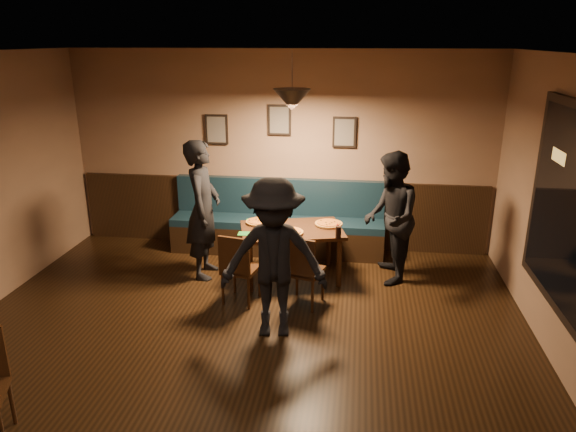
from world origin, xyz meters
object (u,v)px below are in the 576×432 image
object	(u,v)px
chair_near_left	(241,267)
soda_glass	(338,232)
diner_right	(391,218)
diner_front	(274,259)
tabasco_bottle	(337,227)
booth_bench	(277,218)
diner_left	(203,210)
dining_table	(292,253)
chair_near_right	(305,269)

from	to	relation	value
chair_near_left	soda_glass	xyz separation A→B (m)	(1.09, 0.45, 0.32)
diner_right	diner_front	distance (m)	1.92
tabasco_bottle	booth_bench	bearing A→B (deg)	135.14
booth_bench	soda_glass	distance (m)	1.46
soda_glass	diner_right	bearing A→B (deg)	30.81
chair_near_left	soda_glass	world-z (taller)	chair_near_left
diner_left	diner_right	size ratio (longest dim) A/B	1.07
diner_right	dining_table	bearing A→B (deg)	-87.63
dining_table	diner_left	xyz separation A→B (m)	(-1.12, -0.04, 0.55)
diner_left	tabasco_bottle	xyz separation A→B (m)	(1.68, 0.02, -0.16)
dining_table	chair_near_left	distance (m)	0.87
dining_table	chair_near_right	distance (m)	0.72
booth_bench	dining_table	bearing A→B (deg)	-69.72
chair_near_right	soda_glass	world-z (taller)	chair_near_right
chair_near_left	soda_glass	size ratio (longest dim) A/B	5.79
chair_near_left	diner_right	size ratio (longest dim) A/B	0.52
booth_bench	chair_near_right	xyz separation A→B (m)	(0.55, -1.54, -0.07)
diner_right	soda_glass	size ratio (longest dim) A/B	11.22
diner_right	booth_bench	bearing A→B (deg)	-119.13
chair_near_right	tabasco_bottle	xyz separation A→B (m)	(0.33, 0.66, 0.29)
chair_near_left	chair_near_right	distance (m)	0.74
soda_glass	booth_bench	bearing A→B (deg)	129.13
dining_table	diner_right	size ratio (longest dim) A/B	0.76
booth_bench	diner_left	xyz separation A→B (m)	(-0.80, -0.91, 0.38)
dining_table	diner_left	bearing A→B (deg)	167.20
diner_left	diner_front	xyz separation A→B (m)	(1.11, -1.32, -0.05)
diner_right	chair_near_right	bearing A→B (deg)	-53.98
chair_near_right	tabasco_bottle	world-z (taller)	chair_near_right
chair_near_left	tabasco_bottle	bearing A→B (deg)	44.55
tabasco_bottle	diner_right	bearing A→B (deg)	12.08
chair_near_right	tabasco_bottle	size ratio (longest dim) A/B	8.10
diner_right	tabasco_bottle	world-z (taller)	diner_right
booth_bench	chair_near_right	bearing A→B (deg)	-70.22
diner_left	tabasco_bottle	bearing A→B (deg)	-92.11
chair_near_left	diner_left	xyz separation A→B (m)	(-0.62, 0.66, 0.46)
chair_near_left	soda_glass	bearing A→B (deg)	34.40
diner_left	chair_near_right	bearing A→B (deg)	-118.08
chair_near_left	diner_front	world-z (taller)	diner_front
booth_bench	chair_near_left	bearing A→B (deg)	-96.54
tabasco_bottle	soda_glass	bearing A→B (deg)	-84.85
chair_near_left	soda_glass	distance (m)	1.22
chair_near_right	soda_glass	distance (m)	0.63
dining_table	diner_front	bearing A→B (deg)	-105.31
diner_right	diner_front	world-z (taller)	diner_front
diner_right	soda_glass	distance (m)	0.73
dining_table	diner_left	distance (m)	1.24
booth_bench	diner_left	distance (m)	1.27
diner_left	diner_right	bearing A→B (deg)	-88.94
dining_table	chair_near_left	world-z (taller)	chair_near_left
dining_table	diner_right	bearing A→B (deg)	-9.45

